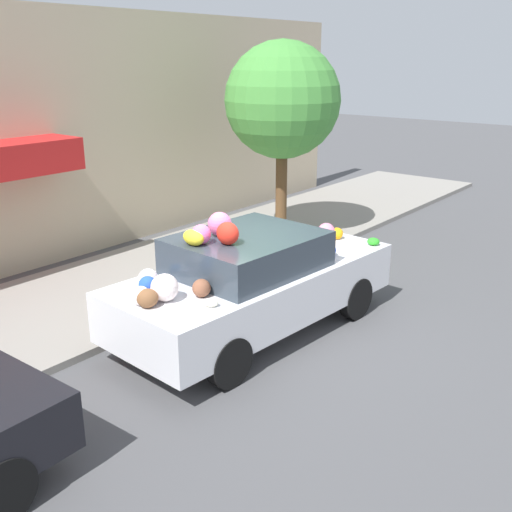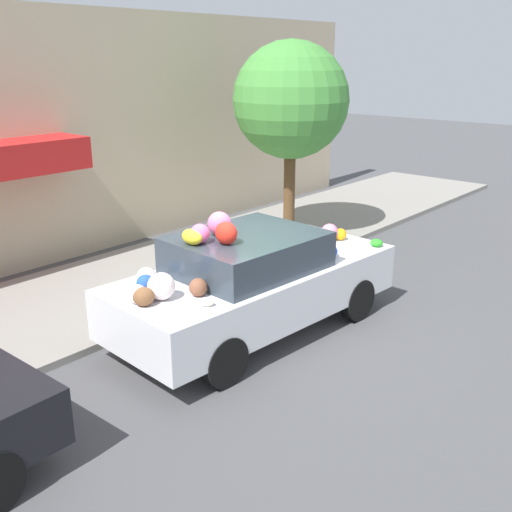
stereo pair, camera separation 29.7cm
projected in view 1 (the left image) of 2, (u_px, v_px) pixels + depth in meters
The scene contains 6 objects.
ground_plane at pixel (251, 329), 8.78m from camera, with size 60.00×60.00×0.00m, color #4C4C4F.
sidewalk_curb at pixel (131, 283), 10.37m from camera, with size 24.00×3.20×0.11m.
building_facade at pixel (36, 141), 10.85m from camera, with size 18.00×1.20×4.68m.
street_tree at pixel (282, 101), 12.07m from camera, with size 2.35×2.35×4.02m.
fire_hydrant at pixel (226, 259), 10.38m from camera, with size 0.20×0.20×0.70m.
art_car at pixel (253, 281), 8.43m from camera, with size 4.47×2.04×1.81m.
Camera 1 is at (-6.17, -5.07, 3.81)m, focal length 42.00 mm.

